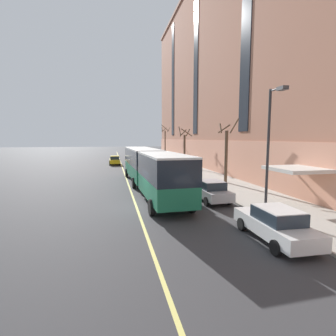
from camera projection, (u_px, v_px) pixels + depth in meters
ground_plane at (146, 206)px, 18.02m from camera, size 260.00×260.00×0.00m
sidewalk at (243, 191)px, 22.77m from camera, size 5.26×160.00×0.15m
city_bus at (149, 167)px, 23.80m from camera, size 3.51×19.77×3.60m
parked_car_silver_0 at (211, 191)px, 19.48m from camera, size 2.08×4.50×1.56m
parked_car_red_2 at (178, 172)px, 29.95m from camera, size 2.04×4.27×1.56m
parked_car_red_3 at (151, 158)px, 50.59m from camera, size 1.91×4.60×1.56m
parked_car_darkgray_4 at (161, 164)px, 39.64m from camera, size 1.99×4.73×1.56m
parked_car_white_5 at (275, 224)px, 11.92m from camera, size 2.00×4.76×1.56m
taxi_cab at (115, 160)px, 46.27m from camera, size 1.93×4.49×1.56m
street_tree_mid_block at (226, 152)px, 26.56m from camera, size 1.74×1.73×6.45m
street_tree_far_uptown at (184, 147)px, 41.69m from camera, size 1.89×1.90×6.39m
street_tree_far_downtown at (165, 142)px, 56.85m from camera, size 2.00×1.99×7.39m
street_lamp at (271, 139)px, 15.23m from camera, size 0.36×1.48×7.34m
lane_centerline at (133, 197)px, 20.80m from camera, size 0.16×140.00×0.01m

